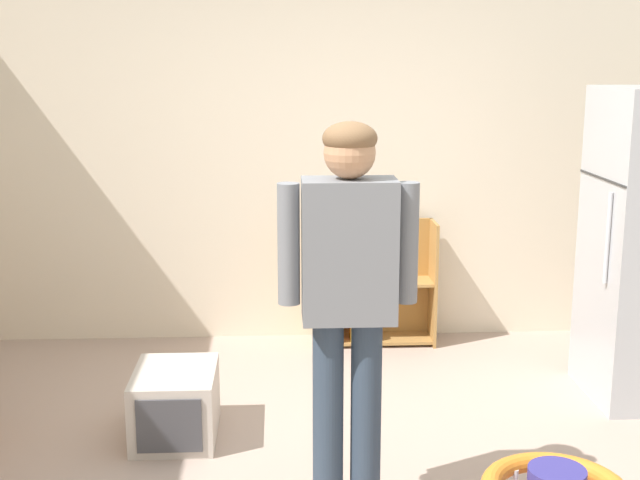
{
  "coord_description": "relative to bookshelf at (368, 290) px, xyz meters",
  "views": [
    {
      "loc": [
        -0.28,
        -3.45,
        1.95
      ],
      "look_at": [
        -0.08,
        0.59,
        1.06
      ],
      "focal_mm": 47.66,
      "sensor_mm": 36.0,
      "label": 1
    }
  ],
  "objects": [
    {
      "name": "bookshelf",
      "position": [
        0.0,
        0.0,
        0.0
      ],
      "size": [
        0.8,
        0.28,
        0.85
      ],
      "color": "#AD7D41",
      "rests_on": "ground"
    },
    {
      "name": "standing_person",
      "position": [
        -0.33,
        -2.27,
        0.66
      ],
      "size": [
        0.57,
        0.22,
        1.69
      ],
      "color": "#313F50",
      "rests_on": "ground"
    },
    {
      "name": "pet_carrier",
      "position": [
        -1.15,
        -1.45,
        -0.19
      ],
      "size": [
        0.42,
        0.55,
        0.36
      ],
      "color": "beige",
      "rests_on": "ground"
    },
    {
      "name": "back_wall",
      "position": [
        -0.33,
        0.18,
        0.98
      ],
      "size": [
        5.2,
        0.06,
        2.7
      ],
      "primitive_type": "cube",
      "color": "#F2E1C6",
      "rests_on": "ground"
    }
  ]
}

